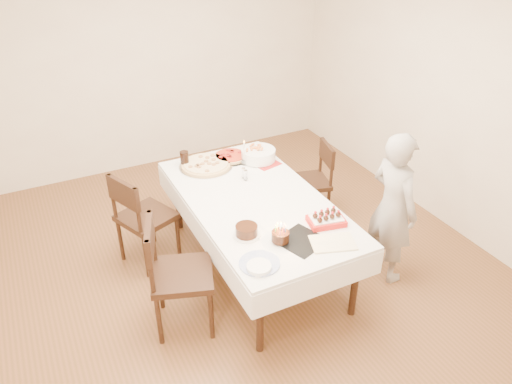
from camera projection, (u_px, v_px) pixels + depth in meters
name	position (u px, v px, depth m)	size (l,w,h in m)	color
floor	(247.00, 265.00, 4.83)	(5.00, 5.00, 0.00)	brown
wall_back	(156.00, 60.00, 6.05)	(4.50, 0.04, 2.70)	beige
wall_front	(487.00, 350.00, 2.22)	(4.50, 0.04, 2.70)	beige
wall_right	(447.00, 95.00, 5.00)	(0.04, 5.00, 2.70)	beige
dining_table	(256.00, 234.00, 4.63)	(1.14, 2.14, 0.75)	white
chair_right_savory	(309.00, 182.00, 5.34)	(0.44, 0.44, 0.87)	#301D10
chair_left_savory	(146.00, 217.00, 4.68)	(0.50, 0.50, 0.97)	#301D10
chair_left_dessert	(182.00, 275.00, 3.93)	(0.52, 0.52, 1.01)	#301D10
person	(393.00, 208.00, 4.39)	(0.52, 0.34, 1.43)	#A09B97
pizza_white	(206.00, 165.00, 4.96)	(0.54, 0.54, 0.04)	beige
pizza_pepperoni	(230.00, 156.00, 5.11)	(0.37, 0.37, 0.04)	red
red_placemat	(265.00, 163.00, 5.03)	(0.24, 0.24, 0.01)	#B21E1E
pasta_bowl	(258.00, 155.00, 5.06)	(0.35, 0.35, 0.11)	white
taper_candle	(244.00, 152.00, 4.94)	(0.06, 0.06, 0.27)	white
shaker_pair	(246.00, 175.00, 4.71)	(0.09, 0.09, 0.10)	white
cola_glass	(185.00, 159.00, 4.94)	(0.08, 0.08, 0.16)	black
layer_cake	(247.00, 231.00, 3.95)	(0.23, 0.23, 0.09)	black
cake_board	(301.00, 241.00, 3.91)	(0.33, 0.33, 0.01)	black
birthday_cake	(280.00, 233.00, 3.86)	(0.14, 0.14, 0.14)	#32170D
strawberry_box	(326.00, 220.00, 4.10)	(0.30, 0.20, 0.07)	red
box_lid	(333.00, 243.00, 3.89)	(0.34, 0.23, 0.03)	beige
plate_stack	(259.00, 267.00, 3.61)	(0.18, 0.18, 0.04)	white
china_plate	(259.00, 263.00, 3.67)	(0.31, 0.31, 0.01)	white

